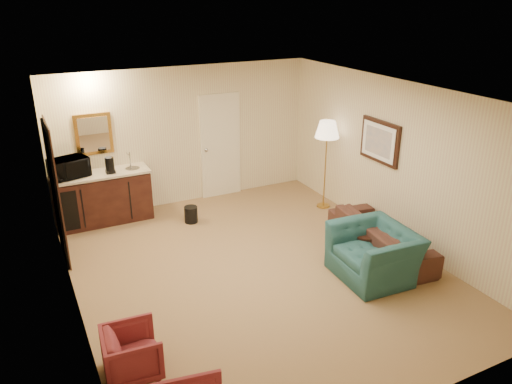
{
  "coord_description": "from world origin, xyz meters",
  "views": [
    {
      "loc": [
        -2.89,
        -5.74,
        3.83
      ],
      "look_at": [
        0.24,
        0.5,
        1.02
      ],
      "focal_mm": 35.0,
      "sensor_mm": 36.0,
      "label": 1
    }
  ],
  "objects_px": {
    "sofa": "(381,231)",
    "coffee_maker": "(110,165)",
    "coffee_table": "(376,244)",
    "rose_chair_near": "(132,350)",
    "waste_bin": "(191,214)",
    "floor_lamp": "(325,165)",
    "wetbar_cabinet": "(104,197)",
    "teal_armchair": "(375,245)",
    "microwave": "(69,166)"
  },
  "relations": [
    {
      "from": "coffee_table",
      "to": "microwave",
      "type": "relative_size",
      "value": 1.39
    },
    {
      "from": "sofa",
      "to": "waste_bin",
      "type": "relative_size",
      "value": 6.8
    },
    {
      "from": "teal_armchair",
      "to": "rose_chair_near",
      "type": "bearing_deg",
      "value": -80.05
    },
    {
      "from": "coffee_table",
      "to": "waste_bin",
      "type": "distance_m",
      "value": 3.26
    },
    {
      "from": "floor_lamp",
      "to": "coffee_maker",
      "type": "distance_m",
      "value": 3.87
    },
    {
      "from": "rose_chair_near",
      "to": "coffee_maker",
      "type": "relative_size",
      "value": 2.11
    },
    {
      "from": "microwave",
      "to": "coffee_maker",
      "type": "relative_size",
      "value": 2.11
    },
    {
      "from": "sofa",
      "to": "rose_chair_near",
      "type": "bearing_deg",
      "value": 109.14
    },
    {
      "from": "rose_chair_near",
      "to": "coffee_maker",
      "type": "bearing_deg",
      "value": -4.89
    },
    {
      "from": "wetbar_cabinet",
      "to": "sofa",
      "type": "height_order",
      "value": "wetbar_cabinet"
    },
    {
      "from": "wetbar_cabinet",
      "to": "coffee_maker",
      "type": "height_order",
      "value": "coffee_maker"
    },
    {
      "from": "wetbar_cabinet",
      "to": "coffee_maker",
      "type": "distance_m",
      "value": 0.63
    },
    {
      "from": "sofa",
      "to": "wetbar_cabinet",
      "type": "bearing_deg",
      "value": 55.5
    },
    {
      "from": "rose_chair_near",
      "to": "floor_lamp",
      "type": "xyz_separation_m",
      "value": [
        4.35,
        2.85,
        0.54
      ]
    },
    {
      "from": "floor_lamp",
      "to": "coffee_table",
      "type": "bearing_deg",
      "value": -101.2
    },
    {
      "from": "floor_lamp",
      "to": "waste_bin",
      "type": "distance_m",
      "value": 2.64
    },
    {
      "from": "coffee_table",
      "to": "sofa",
      "type": "bearing_deg",
      "value": 28.64
    },
    {
      "from": "sofa",
      "to": "floor_lamp",
      "type": "bearing_deg",
      "value": -0.8
    },
    {
      "from": "waste_bin",
      "to": "wetbar_cabinet",
      "type": "bearing_deg",
      "value": 151.93
    },
    {
      "from": "wetbar_cabinet",
      "to": "rose_chair_near",
      "type": "relative_size",
      "value": 2.74
    },
    {
      "from": "coffee_table",
      "to": "microwave",
      "type": "height_order",
      "value": "microwave"
    },
    {
      "from": "sofa",
      "to": "coffee_maker",
      "type": "height_order",
      "value": "coffee_maker"
    },
    {
      "from": "teal_armchair",
      "to": "microwave",
      "type": "relative_size",
      "value": 1.89
    },
    {
      "from": "rose_chair_near",
      "to": "microwave",
      "type": "xyz_separation_m",
      "value": [
        0.0,
        4.07,
        0.82
      ]
    },
    {
      "from": "floor_lamp",
      "to": "waste_bin",
      "type": "height_order",
      "value": "floor_lamp"
    },
    {
      "from": "coffee_table",
      "to": "floor_lamp",
      "type": "xyz_separation_m",
      "value": [
        0.4,
        2.02,
        0.6
      ]
    },
    {
      "from": "sofa",
      "to": "rose_chair_near",
      "type": "distance_m",
      "value": 4.2
    },
    {
      "from": "rose_chair_near",
      "to": "floor_lamp",
      "type": "bearing_deg",
      "value": -52.28
    },
    {
      "from": "wetbar_cabinet",
      "to": "teal_armchair",
      "type": "distance_m",
      "value": 4.75
    },
    {
      "from": "waste_bin",
      "to": "coffee_maker",
      "type": "bearing_deg",
      "value": 152.04
    },
    {
      "from": "teal_armchair",
      "to": "waste_bin",
      "type": "bearing_deg",
      "value": -146.18
    },
    {
      "from": "sofa",
      "to": "teal_armchair",
      "type": "bearing_deg",
      "value": 139.24
    },
    {
      "from": "microwave",
      "to": "rose_chair_near",
      "type": "bearing_deg",
      "value": -106.95
    },
    {
      "from": "wetbar_cabinet",
      "to": "sofa",
      "type": "relative_size",
      "value": 0.82
    },
    {
      "from": "waste_bin",
      "to": "microwave",
      "type": "height_order",
      "value": "microwave"
    },
    {
      "from": "teal_armchair",
      "to": "coffee_table",
      "type": "distance_m",
      "value": 0.61
    },
    {
      "from": "sofa",
      "to": "floor_lamp",
      "type": "distance_m",
      "value": 2.01
    },
    {
      "from": "microwave",
      "to": "sofa",
      "type": "bearing_deg",
      "value": -54.52
    },
    {
      "from": "wetbar_cabinet",
      "to": "sofa",
      "type": "xyz_separation_m",
      "value": [
        3.6,
        -3.13,
        -0.07
      ]
    },
    {
      "from": "sofa",
      "to": "floor_lamp",
      "type": "xyz_separation_m",
      "value": [
        0.25,
        1.94,
        0.45
      ]
    },
    {
      "from": "wetbar_cabinet",
      "to": "waste_bin",
      "type": "bearing_deg",
      "value": -28.07
    },
    {
      "from": "microwave",
      "to": "coffee_maker",
      "type": "xyz_separation_m",
      "value": [
        0.65,
        -0.1,
        -0.06
      ]
    },
    {
      "from": "coffee_table",
      "to": "microwave",
      "type": "bearing_deg",
      "value": 140.67
    },
    {
      "from": "wetbar_cabinet",
      "to": "waste_bin",
      "type": "xyz_separation_m",
      "value": [
        1.35,
        -0.72,
        -0.31
      ]
    },
    {
      "from": "wetbar_cabinet",
      "to": "coffee_table",
      "type": "relative_size",
      "value": 1.96
    },
    {
      "from": "wetbar_cabinet",
      "to": "rose_chair_near",
      "type": "distance_m",
      "value": 4.08
    },
    {
      "from": "coffee_table",
      "to": "floor_lamp",
      "type": "height_order",
      "value": "floor_lamp"
    },
    {
      "from": "teal_armchair",
      "to": "wetbar_cabinet",
      "type": "bearing_deg",
      "value": -136.58
    },
    {
      "from": "waste_bin",
      "to": "coffee_maker",
      "type": "relative_size",
      "value": 1.04
    },
    {
      "from": "coffee_table",
      "to": "rose_chair_near",
      "type": "bearing_deg",
      "value": -168.08
    }
  ]
}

